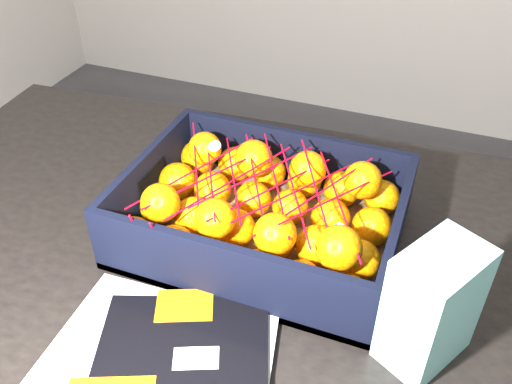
% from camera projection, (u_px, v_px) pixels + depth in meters
% --- Properties ---
extents(table, '(1.25, 0.88, 0.75)m').
position_uv_depth(table, '(217.00, 295.00, 0.90)').
color(table, black).
rests_on(table, ground).
extents(produce_crate, '(0.40, 0.30, 0.11)m').
position_uv_depth(produce_crate, '(263.00, 221.00, 0.84)').
color(produce_crate, olive).
rests_on(produce_crate, table).
extents(clementine_heap, '(0.38, 0.29, 0.11)m').
position_uv_depth(clementine_heap, '(262.00, 211.00, 0.83)').
color(clementine_heap, orange).
rests_on(clementine_heap, produce_crate).
extents(mesh_net, '(0.34, 0.27, 0.09)m').
position_uv_depth(mesh_net, '(257.00, 186.00, 0.79)').
color(mesh_net, red).
rests_on(mesh_net, clementine_heap).
extents(retail_carton, '(0.12, 0.13, 0.16)m').
position_uv_depth(retail_carton, '(432.00, 306.00, 0.64)').
color(retail_carton, white).
rests_on(retail_carton, table).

